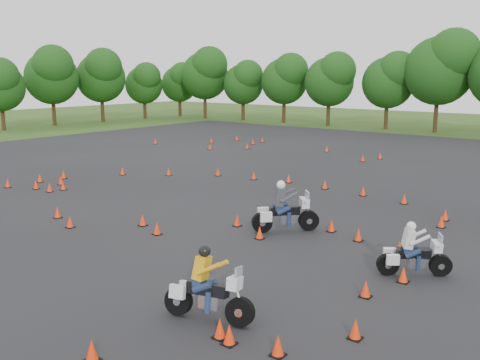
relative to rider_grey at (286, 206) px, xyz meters
name	(u,v)px	position (x,y,z in m)	size (l,w,h in m)	color
ground	(178,225)	(-3.79, -1.94, -1.00)	(140.00, 140.00, 0.00)	#2D5119
asphalt_pad	(266,198)	(-3.79, 4.06, -1.00)	(62.00, 62.00, 0.00)	black
traffic_cones	(260,193)	(-4.01, 3.93, -0.77)	(36.39, 33.07, 0.45)	#FB340A
rider_grey	(286,206)	(0.00, 0.00, 0.00)	(2.58, 0.79, 1.99)	#3B3D42
rider_yellow	(207,286)	(2.66, -7.46, -0.09)	(2.35, 0.72, 1.81)	gold
rider_white	(415,248)	(5.47, -1.43, -0.15)	(2.19, 0.67, 1.69)	silver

